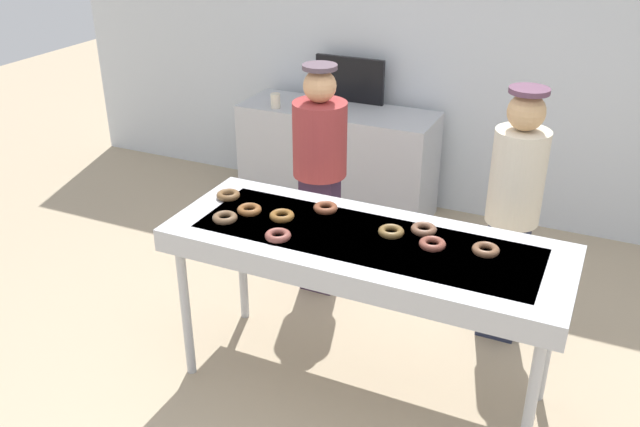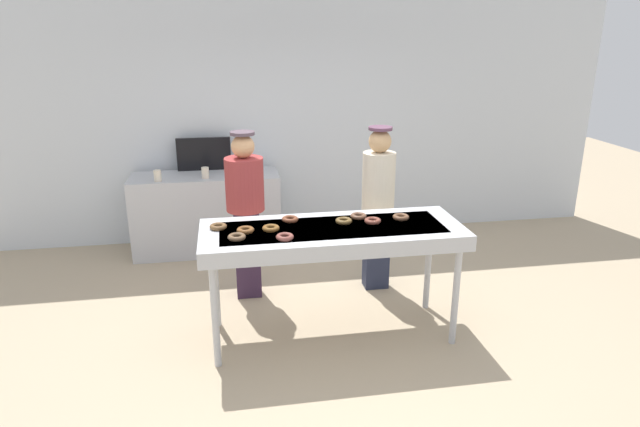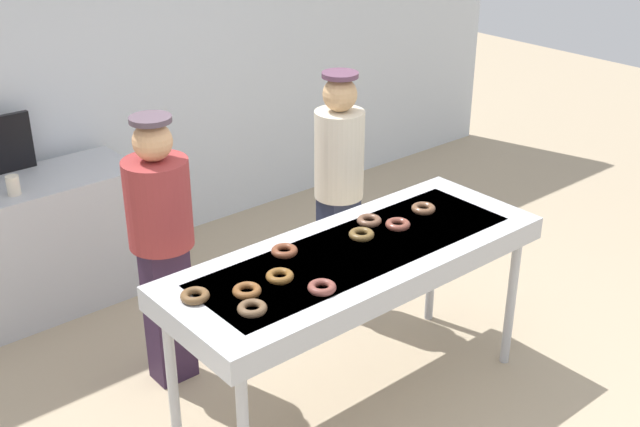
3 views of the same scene
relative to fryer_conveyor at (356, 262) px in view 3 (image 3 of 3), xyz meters
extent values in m
plane|color=tan|center=(0.00, 0.00, -0.91)|extent=(16.00, 16.00, 0.00)
cube|color=silver|center=(0.00, 2.60, 0.57)|extent=(8.00, 0.12, 2.97)
cube|color=#B7BABF|center=(0.00, 0.00, 0.01)|extent=(2.15, 0.80, 0.13)
cube|color=slate|center=(0.00, 0.00, 0.04)|extent=(1.83, 0.56, 0.08)
cylinder|color=#B7BABF|center=(0.98, -0.32, -0.48)|extent=(0.06, 0.06, 0.86)
cylinder|color=#B7BABF|center=(-0.98, 0.32, -0.48)|extent=(0.06, 0.06, 0.86)
cylinder|color=#B7BABF|center=(0.98, 0.32, -0.48)|extent=(0.06, 0.06, 0.86)
torus|color=brown|center=(-0.71, 0.00, 0.09)|extent=(0.16, 0.16, 0.04)
torus|color=brown|center=(0.26, 0.18, 0.09)|extent=(0.19, 0.19, 0.04)
torus|color=brown|center=(0.11, 0.09, 0.09)|extent=(0.16, 0.16, 0.04)
torus|color=brown|center=(-0.92, 0.12, 0.09)|extent=(0.19, 0.19, 0.04)
torus|color=brown|center=(0.61, 0.10, 0.09)|extent=(0.19, 0.19, 0.04)
torus|color=brown|center=(-0.32, 0.20, 0.09)|extent=(0.15, 0.15, 0.04)
torus|color=brown|center=(-0.50, 0.01, 0.09)|extent=(0.19, 0.19, 0.04)
torus|color=brown|center=(0.35, 0.05, 0.09)|extent=(0.20, 0.20, 0.04)
torus|color=brown|center=(-0.78, -0.14, 0.09)|extent=(0.18, 0.18, 0.04)
torus|color=brown|center=(-0.41, -0.21, 0.09)|extent=(0.19, 0.19, 0.04)
cube|color=#23283F|center=(0.62, 0.85, -0.50)|extent=(0.24, 0.18, 0.83)
cylinder|color=beige|center=(0.62, 0.85, 0.20)|extent=(0.32, 0.32, 0.58)
sphere|color=tan|center=(0.62, 0.85, 0.60)|extent=(0.22, 0.22, 0.22)
cylinder|color=#58374B|center=(0.62, 0.85, 0.73)|extent=(0.23, 0.23, 0.03)
cube|color=#321F38|center=(-0.67, 0.88, -0.47)|extent=(0.24, 0.18, 0.89)
cylinder|color=#993333|center=(-0.67, 0.88, 0.23)|extent=(0.36, 0.36, 0.50)
sphere|color=tan|center=(-0.67, 0.88, 0.59)|extent=(0.22, 0.22, 0.22)
cylinder|color=#50404B|center=(-0.67, 0.88, 0.72)|extent=(0.23, 0.23, 0.03)
cube|color=#B7BABF|center=(-1.08, 2.15, -0.45)|extent=(1.69, 0.60, 0.93)
cylinder|color=beige|center=(-1.07, 2.00, 0.08)|extent=(0.08, 0.08, 0.12)
camera|label=1|loc=(1.11, -2.98, 1.79)|focal=38.26mm
camera|label=2|loc=(-0.83, -4.18, 1.61)|focal=31.06mm
camera|label=3|loc=(-2.55, -2.74, 2.06)|focal=45.03mm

